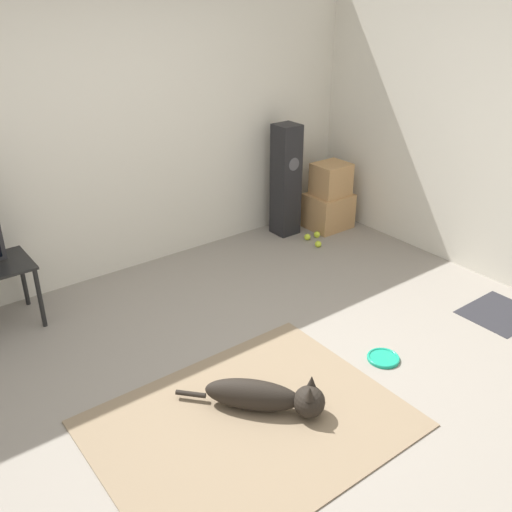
# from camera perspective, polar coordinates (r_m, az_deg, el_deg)

# --- Properties ---
(ground_plane) EXTENTS (12.00, 12.00, 0.00)m
(ground_plane) POSITION_cam_1_polar(r_m,az_deg,el_deg) (3.92, 0.12, -12.64)
(ground_plane) COLOR gray
(wall_back) EXTENTS (8.00, 0.06, 2.55)m
(wall_back) POSITION_cam_1_polar(r_m,az_deg,el_deg) (5.02, -14.88, 11.82)
(wall_back) COLOR beige
(wall_back) RESTS_ON ground_plane
(wall_right) EXTENTS (0.06, 8.00, 2.55)m
(wall_right) POSITION_cam_1_polar(r_m,az_deg,el_deg) (5.20, 24.02, 10.92)
(wall_right) COLOR beige
(wall_right) RESTS_ON ground_plane
(area_rug) EXTENTS (1.82, 1.42, 0.01)m
(area_rug) POSITION_cam_1_polar(r_m,az_deg,el_deg) (3.62, -0.59, -16.41)
(area_rug) COLOR #847056
(area_rug) RESTS_ON ground_plane
(dog) EXTENTS (0.68, 0.75, 0.26)m
(dog) POSITION_cam_1_polar(r_m,az_deg,el_deg) (3.64, 1.18, -13.86)
(dog) COLOR black
(dog) RESTS_ON area_rug
(frisbee) EXTENTS (0.23, 0.23, 0.03)m
(frisbee) POSITION_cam_1_polar(r_m,az_deg,el_deg) (4.22, 12.62, -9.93)
(frisbee) COLOR #199E7A
(frisbee) RESTS_ON ground_plane
(cardboard_box_lower) EXTENTS (0.44, 0.39, 0.37)m
(cardboard_box_lower) POSITION_cam_1_polar(r_m,az_deg,el_deg) (6.18, 7.23, 4.52)
(cardboard_box_lower) COLOR tan
(cardboard_box_lower) RESTS_ON ground_plane
(cardboard_box_upper) EXTENTS (0.35, 0.31, 0.34)m
(cardboard_box_upper) POSITION_cam_1_polar(r_m,az_deg,el_deg) (6.05, 7.51, 7.62)
(cardboard_box_upper) COLOR tan
(cardboard_box_upper) RESTS_ON cardboard_box_lower
(floor_speaker) EXTENTS (0.23, 0.24, 1.15)m
(floor_speaker) POSITION_cam_1_polar(r_m,az_deg,el_deg) (5.86, 3.00, 7.55)
(floor_speaker) COLOR black
(floor_speaker) RESTS_ON ground_plane
(tennis_ball_by_boxes) EXTENTS (0.07, 0.07, 0.07)m
(tennis_ball_by_boxes) POSITION_cam_1_polar(r_m,az_deg,el_deg) (5.96, 6.12, 2.15)
(tennis_ball_by_boxes) COLOR #C6E033
(tennis_ball_by_boxes) RESTS_ON ground_plane
(tennis_ball_near_speaker) EXTENTS (0.07, 0.07, 0.07)m
(tennis_ball_near_speaker) POSITION_cam_1_polar(r_m,az_deg,el_deg) (5.89, 5.16, 1.91)
(tennis_ball_near_speaker) COLOR #C6E033
(tennis_ball_near_speaker) RESTS_ON ground_plane
(tennis_ball_loose_on_carpet) EXTENTS (0.07, 0.07, 0.07)m
(tennis_ball_loose_on_carpet) POSITION_cam_1_polar(r_m,az_deg,el_deg) (5.75, 6.23, 1.20)
(tennis_ball_loose_on_carpet) COLOR #C6E033
(tennis_ball_loose_on_carpet) RESTS_ON ground_plane
(door_mat) EXTENTS (0.56, 0.48, 0.01)m
(door_mat) POSITION_cam_1_polar(r_m,az_deg,el_deg) (5.03, 23.16, -5.28)
(door_mat) COLOR #28282D
(door_mat) RESTS_ON ground_plane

